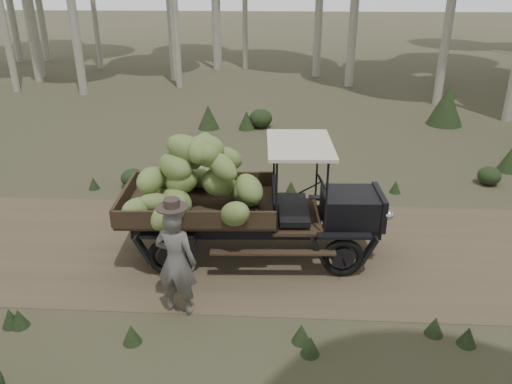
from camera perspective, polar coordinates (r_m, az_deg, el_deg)
ground at (r=9.54m, az=10.98°, el=-6.79°), size 120.00×120.00×0.00m
dirt_track at (r=9.53m, az=10.98°, el=-6.77°), size 70.00×4.00×0.01m
banana_truck at (r=8.68m, az=-3.76°, el=0.39°), size 4.77×2.34×2.39m
farmer at (r=7.52m, az=-9.13°, el=-7.72°), size 0.71×0.56×1.89m
undergrowth at (r=8.23m, az=14.83°, el=-8.11°), size 23.24×21.33×1.35m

